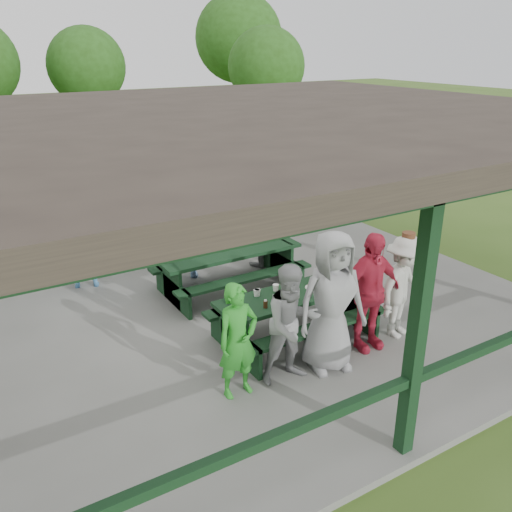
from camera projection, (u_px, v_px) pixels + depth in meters
ground at (235, 317)px, 9.02m from camera, size 90.00×90.00×0.00m
concrete_slab at (235, 314)px, 9.00m from camera, size 10.00×8.00×0.10m
pavilion_structure at (231, 123)px, 7.85m from camera, size 10.60×8.60×3.24m
picnic_table_near at (295, 310)px, 8.03m from camera, size 2.42×1.39×0.75m
picnic_table_far at (230, 265)px, 9.62m from camera, size 2.57×1.39×0.75m
table_setting at (289, 291)px, 7.89m from camera, size 2.49×0.45×0.10m
contestant_green at (238, 341)px, 6.64m from camera, size 0.56×0.38×1.51m
contestant_grey_left at (292, 324)px, 6.91m from camera, size 0.85×0.70×1.62m
contestant_grey_mid at (331, 302)px, 7.13m from camera, size 1.06×0.80×1.96m
contestant_red at (369, 292)px, 7.64m from camera, size 1.06×0.50×1.76m
contestant_white_fedora at (403, 287)px, 7.99m from camera, size 1.15×0.85×1.65m
spectator_lblue at (181, 236)px, 10.00m from camera, size 1.58×0.75×1.64m
spectator_blue at (80, 240)px, 9.59m from camera, size 0.75×0.60×1.80m
spectator_grey at (261, 222)px, 10.57m from camera, size 0.96×0.80×1.76m
pickup_truck at (142, 161)px, 16.84m from camera, size 6.36×4.64×1.61m
tree_mid at (87, 67)px, 22.00m from camera, size 3.13×3.13×4.89m
tree_right at (266, 67)px, 21.93m from camera, size 3.12×3.12×4.88m
tree_far_right at (239, 38)px, 25.81m from camera, size 4.15×4.15×6.48m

